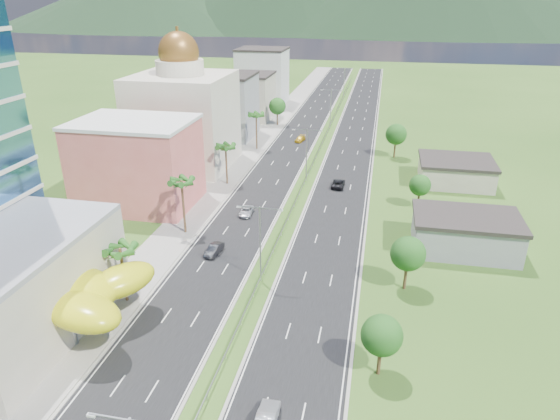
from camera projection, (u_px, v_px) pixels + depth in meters
The scene contains 32 objects.
ground at pixel (241, 325), 58.61m from camera, with size 500.00×500.00×0.00m, color #2D5119.
road_left at pixel (301, 131), 140.76m from camera, with size 11.00×260.00×0.04m, color black.
road_right at pixel (355, 133), 138.01m from camera, with size 11.00×260.00×0.04m, color black.
sidewalk_left at pixel (269, 129), 142.49m from camera, with size 7.00×260.00×0.12m, color gray.
median_guardrail at pixel (320, 148), 122.98m from camera, with size 0.10×216.06×0.76m.
streetlight_median_b at pixel (260, 236), 64.89m from camera, with size 6.04×0.25×11.00m.
streetlight_median_c at pixel (307, 149), 100.79m from camera, with size 6.04×0.25×11.00m.
streetlight_median_d at pixel (331, 104), 141.18m from camera, with size 6.04×0.25×11.00m.
streetlight_median_e at pixel (344, 79), 181.57m from camera, with size 6.04×0.25×11.00m.
lime_canopy at pixel (60, 289), 56.69m from camera, with size 18.00×15.00×7.40m.
pink_shophouse at pixel (137, 165), 89.47m from camera, with size 20.00×15.00×15.00m, color #D55F57.
domed_building at pixel (184, 115), 108.56m from camera, with size 20.00×20.00×28.70m.
midrise_grey at pixel (223, 107), 132.17m from camera, with size 16.00×15.00×16.00m, color gray.
midrise_beige at pixel (245, 97), 152.51m from camera, with size 16.00×15.00×13.00m, color #AFA590.
midrise_white at pixel (263, 77), 172.16m from camera, with size 16.00×15.00×18.00m, color silver.
shed_near at pixel (465, 235), 74.92m from camera, with size 15.00×10.00×5.00m, color gray.
shed_far at pixel (455, 172), 101.60m from camera, with size 14.00×12.00×4.40m, color #AFA590.
palm_tree_b at pixel (120, 252), 60.42m from camera, with size 3.60×3.60×8.10m.
palm_tree_c at pixel (182, 184), 77.80m from camera, with size 3.60×3.60×9.60m.
palm_tree_d at pixel (226, 148), 98.82m from camera, with size 3.60×3.60×8.60m.
palm_tree_e at pixel (256, 116), 120.96m from camera, with size 3.60×3.60×9.40m.
leafy_tree_lfar at pixel (277, 106), 144.49m from camera, with size 4.90×4.90×8.05m.
leafy_tree_ra at pixel (382, 336), 49.28m from camera, with size 4.20×4.20×6.90m.
leafy_tree_rb at pixel (408, 254), 63.83m from camera, with size 4.55×4.55×7.47m.
leafy_tree_rc at pixel (420, 185), 88.73m from camera, with size 3.85×3.85×6.33m.
leafy_tree_rd at pixel (396, 134), 115.91m from camera, with size 4.90×4.90×8.05m.
mountain_ridge at pixel (439, 35), 451.52m from camera, with size 860.00×140.00×90.00m, color black, non-canonical shape.
car_dark_left at pixel (214, 250), 74.24m from camera, with size 1.50×4.31×1.42m, color black.
car_silver_mid_left at pixel (246, 211), 87.39m from camera, with size 2.10×4.56×1.27m, color #A7AAAF.
car_yellow_far_left at pixel (300, 139), 130.43m from camera, with size 1.83×4.51×1.31m, color #C19516.
car_silver_right at pixel (266, 419), 44.63m from camera, with size 1.71×4.90×1.61m, color #A4A5AB.
car_dark_far_right at pixel (338, 184), 99.85m from camera, with size 2.35×5.10×1.42m, color black.
Camera 1 is at (14.17, -46.37, 35.91)m, focal length 32.00 mm.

